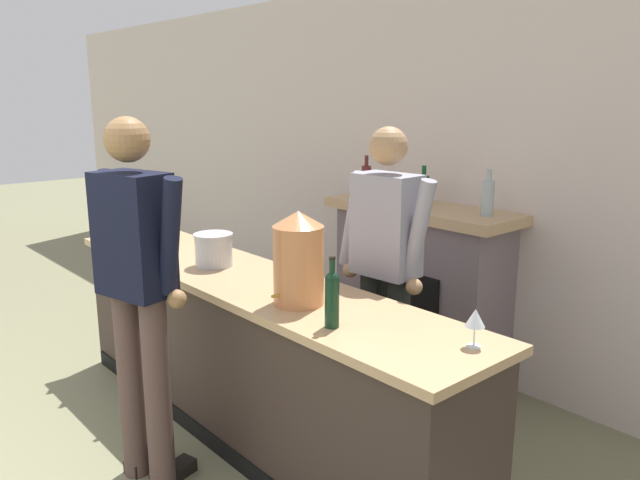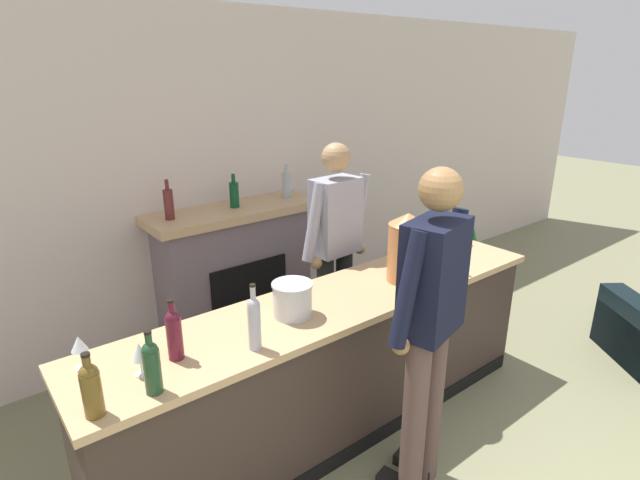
{
  "view_description": "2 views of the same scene",
  "coord_description": "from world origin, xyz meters",
  "views": [
    {
      "loc": [
        2.99,
        0.35,
        1.94
      ],
      "look_at": [
        0.39,
        2.62,
        1.13
      ],
      "focal_mm": 35.0,
      "sensor_mm": 36.0,
      "label": 1
    },
    {
      "loc": [
        -1.58,
        0.15,
        2.27
      ],
      "look_at": [
        0.37,
        2.62,
        1.18
      ],
      "focal_mm": 28.0,
      "sensor_mm": 36.0,
      "label": 2
    }
  ],
  "objects": [
    {
      "name": "wall_back_panel",
      "position": [
        0.0,
        3.91,
        1.38
      ],
      "size": [
        12.0,
        0.07,
        2.75
      ],
      "color": "beige",
      "rests_on": "ground_plane"
    },
    {
      "name": "bar_counter",
      "position": [
        0.2,
        2.25,
        0.47
      ],
      "size": [
        3.14,
        0.64,
        0.94
      ],
      "color": "#382B25",
      "rests_on": "ground_plane"
    },
    {
      "name": "fireplace_stone",
      "position": [
        0.28,
        3.65,
        0.61
      ],
      "size": [
        1.41,
        0.52,
        1.51
      ],
      "color": "slate",
      "rests_on": "ground_plane"
    },
    {
      "name": "person_customer",
      "position": [
        0.25,
        1.58,
        1.03
      ],
      "size": [
        0.64,
        0.37,
        1.85
      ],
      "color": "brown",
      "rests_on": "ground_plane"
    },
    {
      "name": "person_bartender",
      "position": [
        0.69,
        2.84,
        0.99
      ],
      "size": [
        0.66,
        0.32,
        1.78
      ],
      "color": "#212624",
      "rests_on": "ground_plane"
    },
    {
      "name": "copper_dispenser",
      "position": [
        0.74,
        2.18,
        1.17
      ],
      "size": [
        0.25,
        0.29,
        0.46
      ],
      "color": "#CC7F4C",
      "rests_on": "bar_counter"
    },
    {
      "name": "ice_bucket_steel",
      "position": [
        -0.13,
        2.24,
        1.04
      ],
      "size": [
        0.23,
        0.23,
        0.2
      ],
      "color": "silver",
      "rests_on": "bar_counter"
    },
    {
      "name": "wine_bottle_burgundy_dark",
      "position": [
        -1.26,
        2.03,
        1.07
      ],
      "size": [
        0.08,
        0.08,
        0.29
      ],
      "color": "brown",
      "rests_on": "bar_counter"
    },
    {
      "name": "wine_bottle_rose_blush",
      "position": [
        -0.48,
        2.06,
        1.1
      ],
      "size": [
        0.07,
        0.07,
        0.35
      ],
      "color": "#A7A5B3",
      "rests_on": "bar_counter"
    },
    {
      "name": "wine_bottle_port_short",
      "position": [
        -0.83,
        2.22,
        1.08
      ],
      "size": [
        0.08,
        0.08,
        0.31
      ],
      "color": "#541426",
      "rests_on": "bar_counter"
    },
    {
      "name": "wine_bottle_riesling_slim",
      "position": [
        1.08,
        2.09,
        1.08
      ],
      "size": [
        0.06,
        0.06,
        0.32
      ],
      "color": "black",
      "rests_on": "bar_counter"
    },
    {
      "name": "wine_bottle_merlot_tall",
      "position": [
        -1.01,
        2.03,
        1.08
      ],
      "size": [
        0.07,
        0.07,
        0.3
      ],
      "color": "#1E4225",
      "rests_on": "bar_counter"
    },
    {
      "name": "wine_glass_mid_counter",
      "position": [
        -1.01,
        2.19,
        1.06
      ],
      "size": [
        0.07,
        0.07,
        0.17
      ],
      "color": "silver",
      "rests_on": "bar_counter"
    },
    {
      "name": "wine_glass_near_bucket",
      "position": [
        -1.21,
        2.42,
        1.07
      ],
      "size": [
        0.08,
        0.08,
        0.17
      ],
      "color": "silver",
      "rests_on": "bar_counter"
    },
    {
      "name": "wine_glass_back_row",
      "position": [
        1.62,
        2.37,
        1.06
      ],
      "size": [
        0.08,
        0.08,
        0.16
      ],
      "color": "silver",
      "rests_on": "bar_counter"
    }
  ]
}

